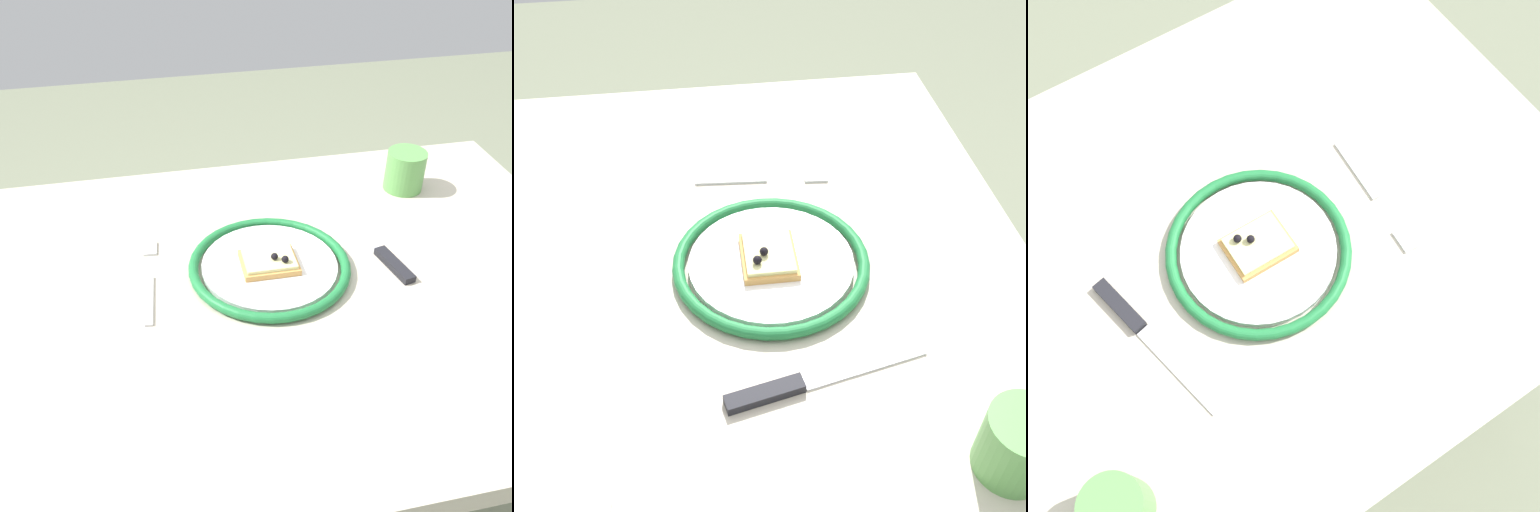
{
  "view_description": "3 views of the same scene",
  "coord_description": "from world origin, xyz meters",
  "views": [
    {
      "loc": [
        -0.2,
        -0.68,
        1.37
      ],
      "look_at": [
        -0.04,
        0.06,
        0.79
      ],
      "focal_mm": 40.97,
      "sensor_mm": 36.0,
      "label": 1
    },
    {
      "loc": [
        0.56,
        -0.05,
        1.36
      ],
      "look_at": [
        -0.02,
        0.03,
        0.8
      ],
      "focal_mm": 44.23,
      "sensor_mm": 36.0,
      "label": 2
    },
    {
      "loc": [
        0.15,
        0.37,
        1.6
      ],
      "look_at": [
        -0.05,
        0.06,
        0.79
      ],
      "focal_mm": 45.07,
      "sensor_mm": 36.0,
      "label": 3
    }
  ],
  "objects": [
    {
      "name": "cup",
      "position": [
        0.28,
        0.23,
        0.81
      ],
      "size": [
        0.07,
        0.07,
        0.08
      ],
      "primitive_type": "cylinder",
      "color": "#599E4C",
      "rests_on": "dining_table"
    },
    {
      "name": "ground_plane",
      "position": [
        0.0,
        0.0,
        0.0
      ],
      "size": [
        6.0,
        6.0,
        0.0
      ],
      "primitive_type": "plane",
      "color": "gray"
    },
    {
      "name": "fork",
      "position": [
        -0.22,
        0.05,
        0.78
      ],
      "size": [
        0.03,
        0.2,
        0.0
      ],
      "color": "silver",
      "rests_on": "dining_table"
    },
    {
      "name": "plate",
      "position": [
        -0.03,
        0.04,
        0.78
      ],
      "size": [
        0.26,
        0.26,
        0.02
      ],
      "color": "white",
      "rests_on": "dining_table"
    },
    {
      "name": "pizza_slice_near",
      "position": [
        -0.03,
        0.03,
        0.8
      ],
      "size": [
        0.09,
        0.07,
        0.03
      ],
      "color": "tan",
      "rests_on": "plate"
    },
    {
      "name": "dining_table",
      "position": [
        0.0,
        0.0,
        0.68
      ],
      "size": [
        1.05,
        0.78,
        0.78
      ],
      "color": "#BCB29E",
      "rests_on": "ground_plane"
    },
    {
      "name": "knife",
      "position": [
        0.16,
        0.03,
        0.78
      ],
      "size": [
        0.07,
        0.24,
        0.01
      ],
      "color": "silver",
      "rests_on": "dining_table"
    }
  ]
}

